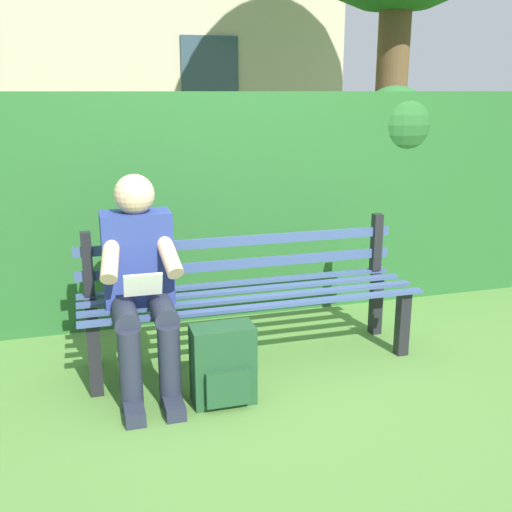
{
  "coord_description": "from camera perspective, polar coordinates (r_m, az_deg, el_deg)",
  "views": [
    {
      "loc": [
        0.93,
        3.27,
        1.6
      ],
      "look_at": [
        0.0,
        0.1,
        0.69
      ],
      "focal_mm": 42.29,
      "sensor_mm": 36.0,
      "label": 1
    }
  ],
  "objects": [
    {
      "name": "park_bench",
      "position": [
        3.66,
        -0.73,
        -3.44
      ],
      "size": [
        2.01,
        0.52,
        0.82
      ],
      "color": "black",
      "rests_on": "ground"
    },
    {
      "name": "person_seated",
      "position": [
        3.33,
        -10.89,
        -2.04
      ],
      "size": [
        0.44,
        0.73,
        1.17
      ],
      "color": "navy",
      "rests_on": "ground"
    },
    {
      "name": "hedge_backdrop",
      "position": [
        4.47,
        -6.14,
        5.33
      ],
      "size": [
        5.34,
        0.7,
        1.64
      ],
      "color": "#265B28",
      "rests_on": "ground"
    },
    {
      "name": "ground",
      "position": [
        3.76,
        -0.44,
        -9.8
      ],
      "size": [
        60.0,
        60.0,
        0.0
      ],
      "primitive_type": "plane",
      "color": "#517F38"
    },
    {
      "name": "backpack",
      "position": [
        3.21,
        -3.13,
        -10.29
      ],
      "size": [
        0.33,
        0.25,
        0.43
      ],
      "color": "#1E4728",
      "rests_on": "ground"
    }
  ]
}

